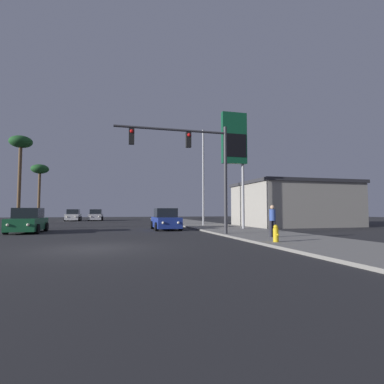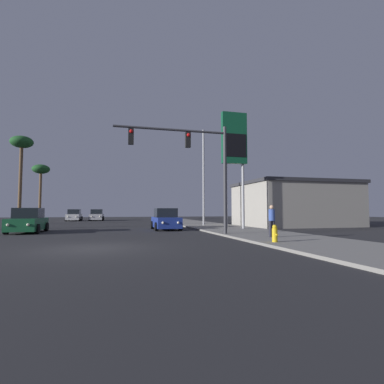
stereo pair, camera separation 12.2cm
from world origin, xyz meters
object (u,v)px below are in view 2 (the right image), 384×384
Objects in this scene: car_blue at (166,220)px; traffic_light_mast at (195,157)px; street_lamp at (202,172)px; palm_tree_mid at (22,147)px; car_silver at (97,215)px; palm_tree_far at (41,172)px; fire_hydrant at (275,234)px; pedestrian_on_sidewalk at (272,219)px; car_white at (74,216)px; gas_station_sign at (234,144)px; car_green at (28,221)px.

traffic_light_mast is at bearing 96.26° from car_blue.
palm_tree_mid is at bearing 151.42° from street_lamp.
palm_tree_far is at bearing 2.64° from car_silver.
fire_hydrant is 2.56m from pedestrian_on_sidewalk.
pedestrian_on_sidewalk is 0.17× the size of palm_tree_mid.
car_silver and car_white have the same top height.
street_lamp reaches higher than car_blue.
palm_tree_far is (-19.29, 25.22, 0.40)m from gas_station_sign.
traffic_light_mast is 0.83× the size of palm_tree_far.
car_white is 1.00× the size of car_green.
palm_tree_far is (-14.96, 29.63, 2.32)m from traffic_light_mast.
gas_station_sign is 1.11× the size of palm_tree_far.
street_lamp reaches higher than pedestrian_on_sidewalk.
pedestrian_on_sidewalk is (13.75, -32.26, 0.27)m from car_white.
gas_station_sign is at bearing 45.58° from traffic_light_mast.
palm_tree_far is at bearing -58.11° from car_blue.
pedestrian_on_sidewalk is at bearing 63.39° from fire_hydrant.
car_silver is 24.37m from car_green.
street_lamp is at bearing 90.55° from pedestrian_on_sidewalk.
palm_tree_mid is (-14.77, 19.63, 3.83)m from traffic_light_mast.
car_green is 2.59× the size of pedestrian_on_sidewalk.
gas_station_sign is 5.39× the size of pedestrian_on_sidewalk.
car_green is 12.37m from traffic_light_mast.
car_blue is at bearing 104.58° from fire_hydrant.
car_blue is at bearing -175.63° from car_green.
pedestrian_on_sidewalk is at bearing -89.45° from street_lamp.
car_silver is at bearing -174.00° from car_white.
car_white reaches higher than fire_hydrant.
palm_tree_mid is (0.20, -10.00, 1.51)m from palm_tree_far.
car_silver is 23.02m from street_lamp.
pedestrian_on_sidewalk is at bearing 114.24° from car_blue.
gas_station_sign is (4.33, 4.41, 1.92)m from traffic_light_mast.
fire_hydrant is 0.46× the size of pedestrian_on_sidewalk.
street_lamp is 5.67m from gas_station_sign.
gas_station_sign is at bearing -52.59° from palm_tree_far.
street_lamp and gas_station_sign have the same top height.
car_white is 0.64× the size of traffic_light_mast.
car_silver is at bearing -97.74° from car_green.
car_green is 16.08m from pedestrian_on_sidewalk.
car_silver is 36.09m from fire_hydrant.
street_lamp is (3.98, 3.35, 4.36)m from car_blue.
gas_station_sign is at bearing -38.55° from palm_tree_mid.
car_green is (0.04, -23.87, 0.00)m from car_white.
pedestrian_on_sidewalk is (1.12, 2.24, 0.55)m from fire_hydrant.
car_green is (-3.07, -24.18, 0.00)m from car_silver.
pedestrian_on_sidewalk is 29.81m from palm_tree_mid.
car_green is 5.68× the size of fire_hydrant.
car_blue is at bearing 158.01° from gas_station_sign.
palm_tree_far is at bearing 116.49° from fire_hydrant.
palm_tree_mid is (-19.09, 15.22, 1.90)m from gas_station_sign.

